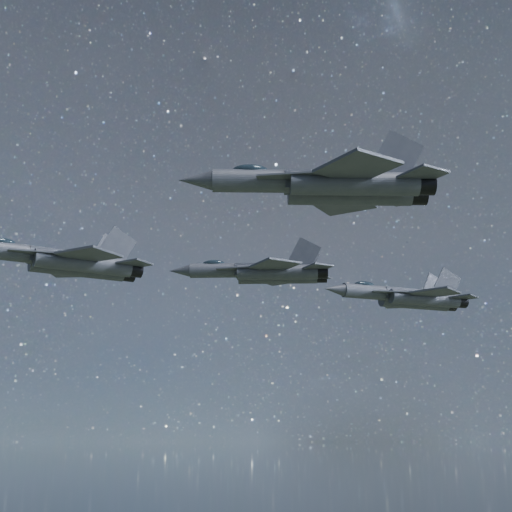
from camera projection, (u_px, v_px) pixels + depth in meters
name	position (u px, v px, depth m)	size (l,w,h in m)	color
jet_lead	(65.00, 261.00, 64.21)	(18.33, 12.62, 4.60)	#32353F
jet_left	(264.00, 272.00, 85.28)	(19.84, 13.21, 5.04)	#32353F
jet_right	(331.00, 185.00, 45.98)	(17.15, 11.60, 4.32)	#32353F
jet_slot	(408.00, 297.00, 71.32)	(16.00, 11.35, 4.07)	#32353F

